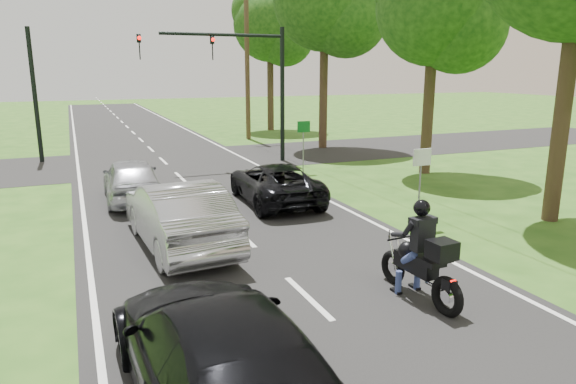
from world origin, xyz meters
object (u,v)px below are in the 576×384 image
(utility_pole_far, at_px, (247,54))
(motorcycle_rider, at_px, (422,261))
(silver_suv, at_px, (132,179))
(traffic_signal, at_px, (243,70))
(dark_suv, at_px, (275,183))
(silver_sedan, at_px, (179,214))
(dark_car_behind, at_px, (220,355))
(sign_white, at_px, (421,168))
(sign_green, at_px, (304,134))

(utility_pole_far, bearing_deg, motorcycle_rider, -100.66)
(silver_suv, height_order, traffic_signal, traffic_signal)
(dark_suv, xyz_separation_m, silver_sedan, (-3.65, -3.08, 0.17))
(silver_sedan, height_order, dark_car_behind, silver_sedan)
(motorcycle_rider, relative_size, dark_car_behind, 0.43)
(traffic_signal, distance_m, sign_white, 11.39)
(dark_suv, xyz_separation_m, dark_car_behind, (-4.38, -9.37, 0.12))
(motorcycle_rider, bearing_deg, traffic_signal, 81.40)
(silver_suv, xyz_separation_m, sign_green, (7.06, 2.18, 0.88))
(silver_sedan, relative_size, sign_white, 2.29)
(silver_suv, xyz_separation_m, utility_pole_far, (8.36, 13.20, 4.36))
(silver_suv, height_order, sign_green, sign_green)
(silver_sedan, xyz_separation_m, dark_car_behind, (-0.73, -6.29, -0.05))
(dark_suv, relative_size, silver_suv, 1.09)
(silver_suv, distance_m, sign_white, 9.04)
(traffic_signal, bearing_deg, silver_sedan, -115.95)
(traffic_signal, bearing_deg, dark_suv, -100.50)
(dark_suv, relative_size, traffic_signal, 0.71)
(dark_suv, height_order, utility_pole_far, utility_pole_far)
(silver_sedan, distance_m, traffic_signal, 11.83)
(traffic_signal, bearing_deg, dark_car_behind, -109.06)
(silver_suv, height_order, dark_car_behind, dark_car_behind)
(sign_white, bearing_deg, sign_green, 88.57)
(dark_car_behind, relative_size, sign_green, 2.42)
(silver_suv, relative_size, traffic_signal, 0.65)
(dark_car_behind, xyz_separation_m, sign_white, (7.06, 5.48, 0.84))
(dark_suv, height_order, traffic_signal, traffic_signal)
(silver_suv, bearing_deg, motorcycle_rider, 114.29)
(silver_sedan, bearing_deg, motorcycle_rider, 123.56)
(silver_sedan, bearing_deg, sign_green, -136.02)
(silver_suv, distance_m, traffic_signal, 8.30)
(dark_suv, bearing_deg, sign_white, 127.48)
(motorcycle_rider, distance_m, dark_car_behind, 4.57)
(traffic_signal, bearing_deg, sign_green, -62.62)
(motorcycle_rider, distance_m, utility_pole_far, 23.64)
(utility_pole_far, bearing_deg, silver_sedan, -113.27)
(silver_suv, relative_size, sign_white, 1.96)
(dark_suv, relative_size, utility_pole_far, 0.46)
(dark_suv, height_order, silver_sedan, silver_sedan)
(dark_suv, relative_size, dark_car_behind, 0.88)
(dark_car_behind, bearing_deg, utility_pole_far, -111.79)
(sign_green, bearing_deg, traffic_signal, 117.38)
(dark_suv, distance_m, silver_suv, 4.60)
(dark_car_behind, bearing_deg, motorcycle_rider, -161.27)
(motorcycle_rider, xyz_separation_m, utility_pole_far, (4.30, 22.84, 4.33))
(dark_car_behind, height_order, traffic_signal, traffic_signal)
(dark_suv, distance_m, sign_white, 4.82)
(dark_car_behind, distance_m, sign_white, 8.98)
(traffic_signal, height_order, sign_green, traffic_signal)
(silver_sedan, bearing_deg, dark_car_behind, 79.58)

